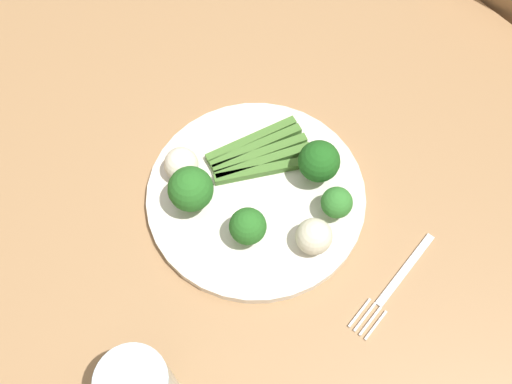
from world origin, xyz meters
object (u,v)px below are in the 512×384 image
at_px(plate, 256,196).
at_px(broccoli_left, 191,190).
at_px(broccoli_right, 337,203).
at_px(fork, 394,285).
at_px(asparagus_bundle, 259,155).
at_px(broccoli_front_left, 248,226).
at_px(cauliflower_mid, 181,164).
at_px(cauliflower_back_right, 314,236).
at_px(dining_table, 201,211).
at_px(chair, 511,86).
at_px(broccoli_back, 319,162).

xyz_separation_m(plate, broccoli_left, (0.04, 0.07, 0.05)).
xyz_separation_m(broccoli_left, broccoli_right, (-0.13, -0.13, -0.01)).
distance_m(broccoli_left, fork, 0.28).
xyz_separation_m(plate, asparagus_bundle, (0.04, -0.04, 0.01)).
height_order(broccoli_front_left, cauliflower_mid, broccoli_front_left).
bearing_deg(cauliflower_back_right, dining_table, 18.24).
distance_m(dining_table, broccoli_front_left, 0.18).
height_order(broccoli_left, broccoli_right, broccoli_left).
height_order(chair, cauliflower_back_right, chair).
relative_size(dining_table, asparagus_bundle, 9.44).
xyz_separation_m(plate, fork, (-0.20, -0.05, -0.01)).
height_order(chair, broccoli_right, chair).
xyz_separation_m(chair, plate, (0.04, 0.64, 0.27)).
relative_size(dining_table, chair, 1.59).
bearing_deg(broccoli_right, broccoli_back, -18.98).
bearing_deg(plate, fork, -164.94).
xyz_separation_m(dining_table, chair, (-0.11, -0.69, -0.17)).
bearing_deg(dining_table, broccoli_front_left, -179.63).
relative_size(broccoli_back, broccoli_left, 0.94).
xyz_separation_m(chair, asparagus_bundle, (0.08, 0.60, 0.29)).
distance_m(broccoli_left, cauliflower_back_right, 0.16).
bearing_deg(broccoli_right, broccoli_left, 46.05).
bearing_deg(fork, cauliflower_mid, -79.53).
bearing_deg(cauliflower_mid, broccoli_back, -131.66).
bearing_deg(broccoli_back, cauliflower_back_right, 134.50).
xyz_separation_m(asparagus_bundle, fork, (-0.24, -0.02, -0.02)).
height_order(chair, cauliflower_mid, chair).
relative_size(chair, cauliflower_back_right, 18.78).
distance_m(cauliflower_back_right, fork, 0.12).
relative_size(asparagus_bundle, broccoli_back, 2.20).
height_order(chair, broccoli_front_left, chair).
bearing_deg(plate, dining_table, 33.27).
height_order(dining_table, fork, fork).
height_order(chair, plate, chair).
height_order(chair, broccoli_left, chair).
bearing_deg(broccoli_front_left, cauliflower_mid, 3.61).
bearing_deg(plate, chair, -93.36).
bearing_deg(chair, fork, 95.20).
bearing_deg(dining_table, broccoli_right, -145.76).
bearing_deg(plate, broccoli_left, 60.06).
distance_m(asparagus_bundle, cauliflower_mid, 0.11).
bearing_deg(chair, broccoli_back, 78.77).
xyz_separation_m(asparagus_bundle, broccoli_right, (-0.13, -0.02, 0.02)).
relative_size(dining_table, fork, 8.37).
relative_size(chair, asparagus_bundle, 5.92).
xyz_separation_m(cauliflower_back_right, fork, (-0.10, -0.05, -0.04)).
bearing_deg(cauliflower_mid, asparagus_bundle, -116.62).
bearing_deg(asparagus_bundle, broccoli_left, -162.63).
bearing_deg(chair, broccoli_right, 84.17).
bearing_deg(cauliflower_mid, broccoli_left, 159.46).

